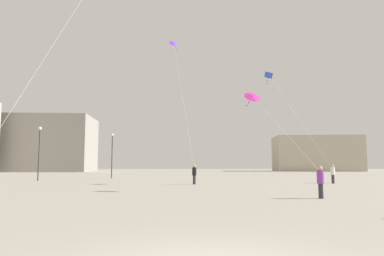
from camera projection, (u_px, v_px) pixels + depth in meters
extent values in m
cylinder|color=#2D2D33|center=(321.00, 191.00, 17.94)|extent=(0.24, 0.24, 0.73)
cylinder|color=purple|center=(320.00, 177.00, 18.01)|extent=(0.35, 0.35, 0.64)
sphere|color=tan|center=(320.00, 168.00, 18.06)|extent=(0.24, 0.24, 0.24)
cylinder|color=#2D2D33|center=(194.00, 180.00, 31.17)|extent=(0.25, 0.25, 0.77)
cylinder|color=black|center=(194.00, 171.00, 31.25)|extent=(0.37, 0.37, 0.67)
sphere|color=tan|center=(194.00, 166.00, 31.30)|extent=(0.25, 0.25, 0.25)
cylinder|color=#2D2D33|center=(333.00, 179.00, 32.62)|extent=(0.25, 0.25, 0.78)
cylinder|color=white|center=(333.00, 171.00, 32.69)|extent=(0.37, 0.37, 0.68)
sphere|color=tan|center=(332.00, 166.00, 32.74)|extent=(0.25, 0.25, 0.25)
pyramid|color=blue|center=(269.00, 75.00, 32.49)|extent=(0.83, 1.10, 0.48)
sphere|color=blue|center=(268.00, 78.00, 32.60)|extent=(0.10, 0.10, 0.10)
sphere|color=blue|center=(268.00, 81.00, 32.71)|extent=(0.10, 0.10, 0.10)
sphere|color=blue|center=(267.00, 83.00, 32.83)|extent=(0.10, 0.10, 0.10)
cylinder|color=silver|center=(301.00, 122.00, 32.60)|extent=(5.87, 1.03, 8.42)
cone|color=#D12899|center=(253.00, 96.00, 23.51)|extent=(1.29, 1.14, 0.85)
sphere|color=#D12899|center=(251.00, 99.00, 23.47)|extent=(0.10, 0.10, 0.10)
sphere|color=#D12899|center=(249.00, 102.00, 23.43)|extent=(0.10, 0.10, 0.10)
sphere|color=#D12899|center=(247.00, 106.00, 23.40)|extent=(0.10, 0.10, 0.10)
cylinder|color=silver|center=(282.00, 129.00, 20.77)|extent=(2.41, 5.05, 4.84)
cone|color=purple|center=(174.00, 43.00, 42.60)|extent=(1.36, 1.26, 0.90)
sphere|color=purple|center=(175.00, 45.00, 42.66)|extent=(0.10, 0.10, 0.10)
sphere|color=purple|center=(176.00, 47.00, 42.72)|extent=(0.10, 0.10, 0.10)
sphere|color=purple|center=(177.00, 49.00, 42.79)|extent=(0.10, 0.10, 0.10)
cylinder|color=silver|center=(182.00, 96.00, 36.93)|extent=(2.24, 9.93, 14.70)
cylinder|color=silver|center=(68.00, 21.00, 14.22)|extent=(5.49, 2.55, 12.05)
cube|color=gray|center=(44.00, 144.00, 92.50)|extent=(24.89, 17.67, 13.95)
cube|color=#B2A893|center=(316.00, 154.00, 98.76)|extent=(23.04, 13.23, 9.48)
cylinder|color=#2D2D30|center=(112.00, 157.00, 45.46)|extent=(0.12, 0.12, 5.32)
sphere|color=#EAE5C6|center=(112.00, 135.00, 45.74)|extent=(0.36, 0.36, 0.36)
cylinder|color=#2D2D30|center=(39.00, 155.00, 38.20)|extent=(0.12, 0.12, 5.40)
sphere|color=#EAE5C6|center=(40.00, 128.00, 38.49)|extent=(0.36, 0.36, 0.36)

